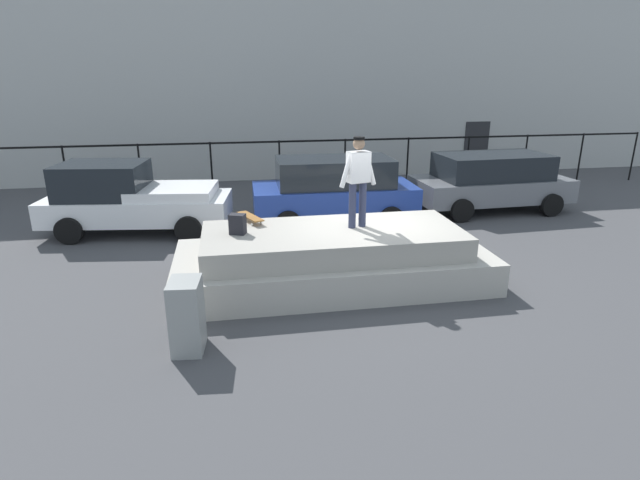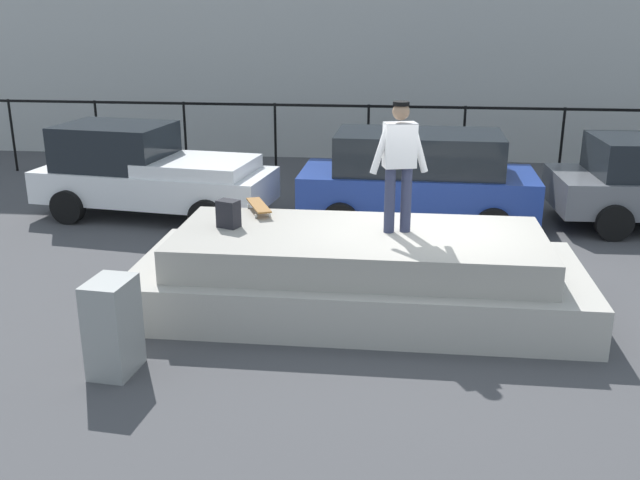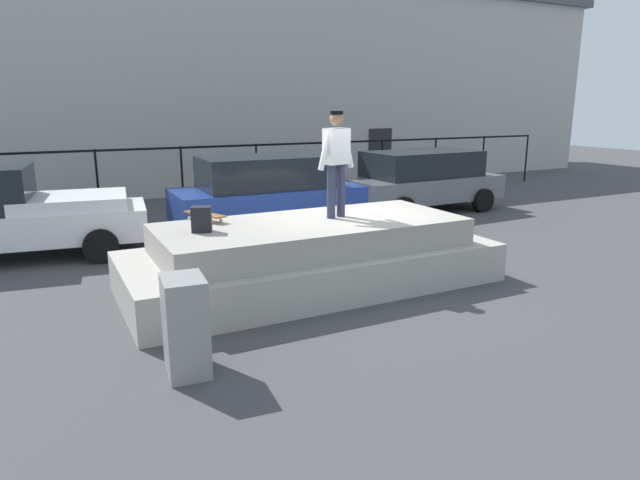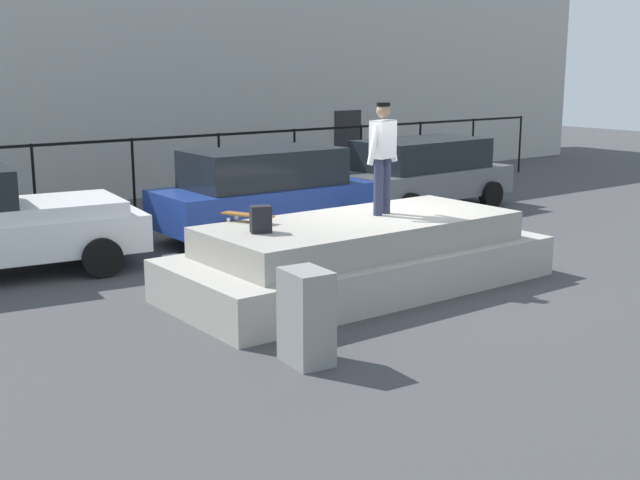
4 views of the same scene
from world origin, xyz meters
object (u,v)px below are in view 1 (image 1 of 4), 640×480
skateboarder (358,176)px  backpack (238,224)px  car_blue_hatchback_mid (334,189)px  car_grey_hatchback_far (491,180)px  car_white_pickup_near (131,198)px  utility_box (187,316)px  skateboard (250,217)px

skateboarder → backpack: bearing=-178.7°
backpack → car_blue_hatchback_mid: size_ratio=0.09×
skateboarder → car_grey_hatchback_far: 6.80m
backpack → car_blue_hatchback_mid: (2.60, 3.88, -0.33)m
car_blue_hatchback_mid → car_grey_hatchback_far: bearing=6.3°
backpack → car_white_pickup_near: (-2.57, 3.97, -0.37)m
car_white_pickup_near → utility_box: 6.39m
skateboarder → car_grey_hatchback_far: skateboarder is taller
car_grey_hatchback_far → utility_box: size_ratio=4.12×
backpack → car_blue_hatchback_mid: 4.68m
car_grey_hatchback_far → utility_box: car_grey_hatchback_far is taller
car_blue_hatchback_mid → skateboard: bearing=-126.8°
skateboard → car_grey_hatchback_far: car_grey_hatchback_far is taller
car_blue_hatchback_mid → utility_box: bearing=-119.4°
car_grey_hatchback_far → skateboarder: bearing=-139.4°
backpack → utility_box: backpack is taller
skateboarder → car_white_pickup_near: bearing=140.9°
skateboarder → skateboard: bearing=160.5°
backpack → car_grey_hatchback_far: 8.57m
skateboard → utility_box: (-1.07, -2.92, -0.62)m
skateboarder → skateboard: size_ratio=2.02×
backpack → utility_box: size_ratio=0.34×
skateboarder → skateboard: (-2.00, 0.71, -0.88)m
skateboard → car_blue_hatchback_mid: bearing=53.2°
car_grey_hatchback_far → car_white_pickup_near: bearing=-177.5°
skateboarder → utility_box: skateboarder is taller
backpack → car_grey_hatchback_far: (7.34, 4.41, -0.37)m
car_blue_hatchback_mid → backpack: bearing=-123.8°
car_white_pickup_near → utility_box: car_white_pickup_near is taller
car_white_pickup_near → utility_box: bearing=-74.0°
backpack → car_white_pickup_near: car_white_pickup_near is taller
car_white_pickup_near → car_blue_hatchback_mid: 5.17m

